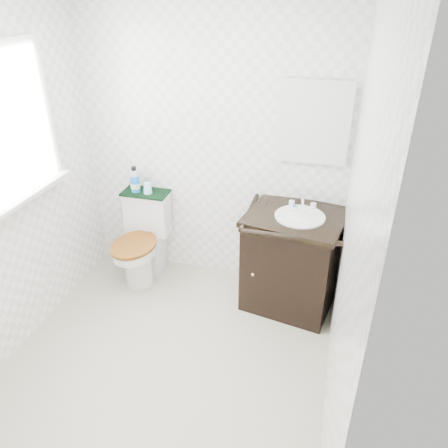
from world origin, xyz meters
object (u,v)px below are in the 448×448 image
at_px(trash_bin, 258,271).
at_px(cup, 148,188).
at_px(toilet, 144,242).
at_px(mouthwash_bottle, 135,180).
at_px(vanity, 293,258).

distance_m(trash_bin, cup, 1.19).
xyz_separation_m(toilet, trash_bin, (1.02, 0.09, -0.18)).
bearing_deg(mouthwash_bottle, vanity, -7.11).
xyz_separation_m(vanity, mouthwash_bottle, (-1.40, 0.17, 0.44)).
height_order(mouthwash_bottle, cup, mouthwash_bottle).
height_order(toilet, trash_bin, toilet).
distance_m(vanity, mouthwash_bottle, 1.48).
relative_size(vanity, trash_bin, 3.15).
distance_m(toilet, vanity, 1.32).
distance_m(toilet, cup, 0.50).
relative_size(vanity, cup, 9.81).
height_order(toilet, vanity, vanity).
bearing_deg(toilet, cup, 71.71).
relative_size(vanity, mouthwash_bottle, 4.09).
height_order(toilet, mouthwash_bottle, mouthwash_bottle).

